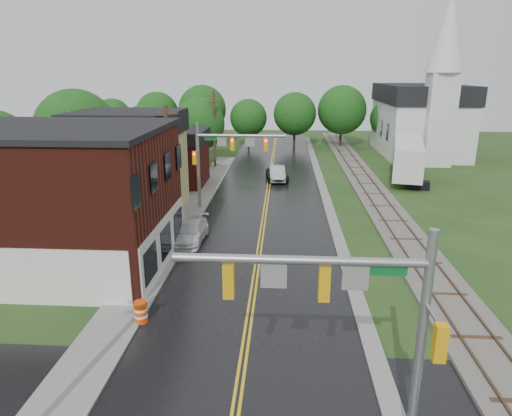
# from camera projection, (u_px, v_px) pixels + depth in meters

# --- Properties ---
(main_road) EXTENTS (10.00, 90.00, 0.02)m
(main_road) POSITION_uv_depth(u_px,v_px,m) (267.00, 200.00, 41.45)
(main_road) COLOR black
(main_road) RESTS_ON ground
(curb_right) EXTENTS (0.80, 70.00, 0.12)m
(curb_right) POSITION_uv_depth(u_px,v_px,m) (322.00, 187.00, 45.90)
(curb_right) COLOR gray
(curb_right) RESTS_ON ground
(sidewalk_left) EXTENTS (2.40, 50.00, 0.12)m
(sidewalk_left) POSITION_uv_depth(u_px,v_px,m) (188.00, 215.00, 37.05)
(sidewalk_left) COLOR gray
(sidewalk_left) RESTS_ON ground
(brick_building) EXTENTS (14.30, 10.30, 8.30)m
(brick_building) POSITION_uv_depth(u_px,v_px,m) (44.00, 198.00, 26.66)
(brick_building) COLOR #4B1710
(brick_building) RESTS_ON ground
(yellow_house) EXTENTS (8.00, 7.00, 6.40)m
(yellow_house) POSITION_uv_depth(u_px,v_px,m) (131.00, 173.00, 37.36)
(yellow_house) COLOR tan
(yellow_house) RESTS_ON ground
(darkred_building) EXTENTS (7.00, 6.00, 4.40)m
(darkred_building) POSITION_uv_depth(u_px,v_px,m) (170.00, 164.00, 46.18)
(darkred_building) COLOR #3F0F0C
(darkred_building) RESTS_ON ground
(church) EXTENTS (10.40, 18.40, 20.00)m
(church) POSITION_uv_depth(u_px,v_px,m) (423.00, 112.00, 61.23)
(church) COLOR silver
(church) RESTS_ON ground
(railroad) EXTENTS (3.20, 80.00, 0.30)m
(railroad) POSITION_uv_depth(u_px,v_px,m) (368.00, 187.00, 45.60)
(railroad) COLOR #59544C
(railroad) RESTS_ON ground
(traffic_signal_near) EXTENTS (7.34, 0.30, 7.20)m
(traffic_signal_near) POSITION_uv_depth(u_px,v_px,m) (350.00, 301.00, 13.06)
(traffic_signal_near) COLOR gray
(traffic_signal_near) RESTS_ON ground
(traffic_signal_far) EXTENTS (7.34, 0.43, 7.20)m
(traffic_signal_far) POSITION_uv_depth(u_px,v_px,m) (223.00, 151.00, 37.35)
(traffic_signal_far) COLOR gray
(traffic_signal_far) RESTS_ON ground
(utility_pole_b) EXTENTS (1.80, 0.28, 9.00)m
(utility_pole_b) POSITION_uv_depth(u_px,v_px,m) (169.00, 165.00, 32.84)
(utility_pole_b) COLOR #382616
(utility_pole_b) RESTS_ON ground
(utility_pole_c) EXTENTS (1.80, 0.28, 9.00)m
(utility_pole_c) POSITION_uv_depth(u_px,v_px,m) (214.00, 128.00, 53.85)
(utility_pole_c) COLOR #382616
(utility_pole_c) RESTS_ON ground
(tree_left_b) EXTENTS (7.60, 7.60, 9.69)m
(tree_left_b) POSITION_uv_depth(u_px,v_px,m) (78.00, 132.00, 42.66)
(tree_left_b) COLOR black
(tree_left_b) RESTS_ON ground
(tree_left_c) EXTENTS (6.00, 6.00, 7.65)m
(tree_left_c) POSITION_uv_depth(u_px,v_px,m) (146.00, 134.00, 50.42)
(tree_left_c) COLOR black
(tree_left_c) RESTS_ON ground
(tree_left_e) EXTENTS (6.40, 6.40, 8.16)m
(tree_left_e) POSITION_uv_depth(u_px,v_px,m) (200.00, 125.00, 55.76)
(tree_left_e) COLOR black
(tree_left_e) RESTS_ON ground
(suv_dark) EXTENTS (2.66, 4.87, 1.29)m
(suv_dark) POSITION_uv_depth(u_px,v_px,m) (277.00, 175.00, 48.37)
(suv_dark) COLOR black
(suv_dark) RESTS_ON ground
(sedan_silver) EXTENTS (1.92, 4.70, 1.51)m
(sedan_silver) POSITION_uv_depth(u_px,v_px,m) (277.00, 173.00, 48.42)
(sedan_silver) COLOR #B1B1B6
(sedan_silver) RESTS_ON ground
(pickup_white) EXTENTS (2.11, 4.86, 1.39)m
(pickup_white) POSITION_uv_depth(u_px,v_px,m) (190.00, 232.00, 31.15)
(pickup_white) COLOR silver
(pickup_white) RESTS_ON ground
(semi_trailer) EXTENTS (5.72, 13.29, 4.05)m
(semi_trailer) POSITION_uv_depth(u_px,v_px,m) (408.00, 156.00, 48.99)
(semi_trailer) COLOR black
(semi_trailer) RESTS_ON ground
(construction_barrel) EXTENTS (0.74, 0.74, 1.08)m
(construction_barrel) POSITION_uv_depth(u_px,v_px,m) (141.00, 312.00, 21.16)
(construction_barrel) COLOR #D14309
(construction_barrel) RESTS_ON ground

